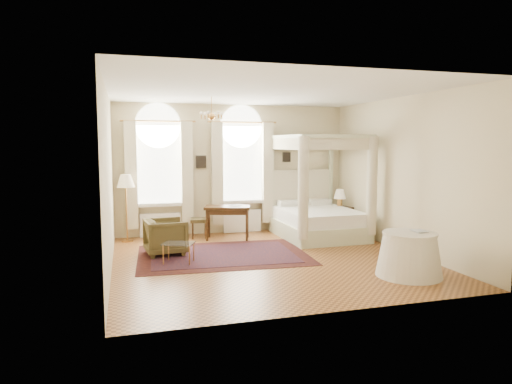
{
  "coord_description": "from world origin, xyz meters",
  "views": [
    {
      "loc": [
        -2.73,
        -8.51,
        2.29
      ],
      "look_at": [
        -0.14,
        0.4,
        1.32
      ],
      "focal_mm": 32.0,
      "sensor_mm": 36.0,
      "label": 1
    }
  ],
  "objects_px": {
    "nightstand": "(342,220)",
    "writing_desk": "(227,211)",
    "side_table": "(409,255)",
    "armchair": "(166,237)",
    "stool": "(199,222)",
    "coffee_table": "(179,245)",
    "floor_lamp": "(126,184)",
    "canopy_bed": "(318,214)"
  },
  "relations": [
    {
      "from": "writing_desk",
      "to": "stool",
      "type": "bearing_deg",
      "value": 150.78
    },
    {
      "from": "writing_desk",
      "to": "coffee_table",
      "type": "distance_m",
      "value": 2.41
    },
    {
      "from": "nightstand",
      "to": "stool",
      "type": "bearing_deg",
      "value": 175.1
    },
    {
      "from": "writing_desk",
      "to": "armchair",
      "type": "xyz_separation_m",
      "value": [
        -1.57,
        -1.13,
        -0.32
      ]
    },
    {
      "from": "armchair",
      "to": "nightstand",
      "type": "bearing_deg",
      "value": -81.87
    },
    {
      "from": "stool",
      "to": "floor_lamp",
      "type": "distance_m",
      "value": 1.96
    },
    {
      "from": "canopy_bed",
      "to": "writing_desk",
      "type": "height_order",
      "value": "canopy_bed"
    },
    {
      "from": "canopy_bed",
      "to": "stool",
      "type": "bearing_deg",
      "value": 165.69
    },
    {
      "from": "armchair",
      "to": "floor_lamp",
      "type": "bearing_deg",
      "value": 20.27
    },
    {
      "from": "canopy_bed",
      "to": "armchair",
      "type": "bearing_deg",
      "value": -168.6
    },
    {
      "from": "nightstand",
      "to": "coffee_table",
      "type": "height_order",
      "value": "nightstand"
    },
    {
      "from": "armchair",
      "to": "writing_desk",
      "type": "bearing_deg",
      "value": -60.27
    },
    {
      "from": "writing_desk",
      "to": "stool",
      "type": "height_order",
      "value": "writing_desk"
    },
    {
      "from": "nightstand",
      "to": "coffee_table",
      "type": "distance_m",
      "value": 4.88
    },
    {
      "from": "floor_lamp",
      "to": "nightstand",
      "type": "bearing_deg",
      "value": -3.96
    },
    {
      "from": "canopy_bed",
      "to": "floor_lamp",
      "type": "relative_size",
      "value": 1.58
    },
    {
      "from": "writing_desk",
      "to": "side_table",
      "type": "distance_m",
      "value": 4.58
    },
    {
      "from": "coffee_table",
      "to": "canopy_bed",
      "type": "bearing_deg",
      "value": 23.45
    },
    {
      "from": "stool",
      "to": "floor_lamp",
      "type": "relative_size",
      "value": 0.3
    },
    {
      "from": "coffee_table",
      "to": "floor_lamp",
      "type": "relative_size",
      "value": 0.44
    },
    {
      "from": "stool",
      "to": "coffee_table",
      "type": "relative_size",
      "value": 0.68
    },
    {
      "from": "stool",
      "to": "coffee_table",
      "type": "distance_m",
      "value": 2.42
    },
    {
      "from": "canopy_bed",
      "to": "coffee_table",
      "type": "distance_m",
      "value": 3.94
    },
    {
      "from": "armchair",
      "to": "side_table",
      "type": "height_order",
      "value": "side_table"
    },
    {
      "from": "canopy_bed",
      "to": "nightstand",
      "type": "distance_m",
      "value": 0.97
    },
    {
      "from": "writing_desk",
      "to": "side_table",
      "type": "height_order",
      "value": "writing_desk"
    },
    {
      "from": "armchair",
      "to": "side_table",
      "type": "xyz_separation_m",
      "value": [
        3.94,
        -2.78,
        0.0
      ]
    },
    {
      "from": "nightstand",
      "to": "armchair",
      "type": "distance_m",
      "value": 4.78
    },
    {
      "from": "stool",
      "to": "armchair",
      "type": "xyz_separation_m",
      "value": [
        -0.94,
        -1.49,
        -0.02
      ]
    },
    {
      "from": "writing_desk",
      "to": "armchair",
      "type": "height_order",
      "value": "writing_desk"
    },
    {
      "from": "canopy_bed",
      "to": "nightstand",
      "type": "xyz_separation_m",
      "value": [
        0.85,
        0.41,
        -0.24
      ]
    },
    {
      "from": "floor_lamp",
      "to": "side_table",
      "type": "distance_m",
      "value": 6.46
    },
    {
      "from": "coffee_table",
      "to": "floor_lamp",
      "type": "height_order",
      "value": "floor_lamp"
    },
    {
      "from": "stool",
      "to": "armchair",
      "type": "height_order",
      "value": "armchair"
    },
    {
      "from": "nightstand",
      "to": "stool",
      "type": "height_order",
      "value": "nightstand"
    },
    {
      "from": "side_table",
      "to": "armchair",
      "type": "bearing_deg",
      "value": 144.78
    },
    {
      "from": "floor_lamp",
      "to": "side_table",
      "type": "bearing_deg",
      "value": -42.61
    },
    {
      "from": "floor_lamp",
      "to": "coffee_table",
      "type": "bearing_deg",
      "value": -68.21
    },
    {
      "from": "writing_desk",
      "to": "nightstand",
      "type": "bearing_deg",
      "value": 0.73
    },
    {
      "from": "canopy_bed",
      "to": "floor_lamp",
      "type": "xyz_separation_m",
      "value": [
        -4.55,
        0.78,
        0.79
      ]
    },
    {
      "from": "nightstand",
      "to": "writing_desk",
      "type": "xyz_separation_m",
      "value": [
        -3.06,
        -0.04,
        0.36
      ]
    },
    {
      "from": "writing_desk",
      "to": "floor_lamp",
      "type": "relative_size",
      "value": 0.75
    }
  ]
}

